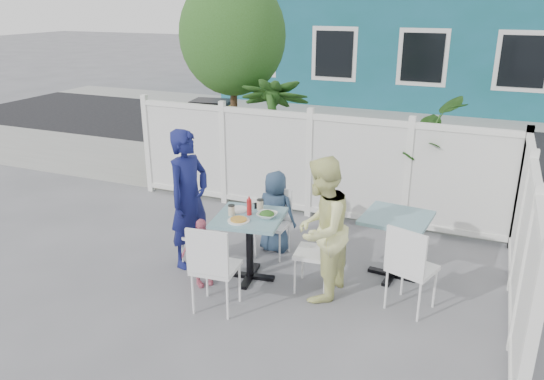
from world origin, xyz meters
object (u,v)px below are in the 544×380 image
at_px(main_table, 249,230).
at_px(chair_back, 275,217).
at_px(chair_left, 195,228).
at_px(toddler, 201,252).
at_px(spare_table, 396,230).
at_px(man, 189,199).
at_px(utility_cabinet, 213,136).
at_px(chair_near, 212,263).
at_px(boy, 275,212).
at_px(chair_right, 321,247).
at_px(woman, 321,229).

height_order(main_table, chair_back, chair_back).
height_order(chair_left, toddler, chair_left).
xyz_separation_m(spare_table, man, (-2.42, -0.63, 0.26)).
bearing_deg(chair_left, utility_cabinet, -146.68).
bearing_deg(chair_near, boy, 82.69).
xyz_separation_m(main_table, chair_left, (-0.78, 0.06, -0.13)).
bearing_deg(chair_back, chair_right, 141.67).
height_order(main_table, man, man).
height_order(spare_table, boy, boy).
height_order(chair_left, chair_near, chair_near).
bearing_deg(utility_cabinet, chair_back, -58.71).
height_order(main_table, boy, boy).
bearing_deg(utility_cabinet, chair_right, -56.29).
relative_size(utility_cabinet, chair_near, 1.29).
xyz_separation_m(main_table, boy, (-0.01, 0.81, -0.07)).
xyz_separation_m(chair_near, man, (-0.80, 0.89, 0.28)).
bearing_deg(chair_back, chair_left, 40.86).
bearing_deg(toddler, spare_table, -24.78).
distance_m(utility_cabinet, chair_near, 5.17).
bearing_deg(chair_back, woman, 137.99).
bearing_deg(chair_right, spare_table, -54.45).
distance_m(main_table, woman, 0.91).
bearing_deg(utility_cabinet, main_table, -64.93).
bearing_deg(chair_right, chair_near, 128.78).
distance_m(utility_cabinet, chair_back, 3.91).
xyz_separation_m(spare_table, boy, (-1.58, 0.11, -0.06)).
bearing_deg(toddler, utility_cabinet, 64.71).
height_order(main_table, chair_near, chair_near).
bearing_deg(chair_back, boy, -76.63).
distance_m(spare_table, woman, 1.04).
height_order(chair_right, chair_back, chair_right).
xyz_separation_m(chair_right, chair_near, (-0.90, -0.89, 0.04)).
distance_m(chair_left, toddler, 0.53).
relative_size(spare_table, chair_near, 0.81).
xyz_separation_m(chair_left, chair_near, (0.74, -0.88, 0.09)).
bearing_deg(utility_cabinet, man, -74.43).
relative_size(chair_left, chair_near, 0.84).
xyz_separation_m(main_table, chair_near, (-0.04, -0.82, -0.04)).
relative_size(chair_back, man, 0.50).
bearing_deg(chair_back, toddler, 67.24).
distance_m(main_table, chair_back, 0.75).
distance_m(chair_back, chair_near, 1.56).
height_order(woman, boy, woman).
distance_m(man, woman, 1.74).
bearing_deg(chair_left, boy, 142.16).
bearing_deg(man, boy, -38.33).
bearing_deg(chair_near, chair_back, 82.00).
bearing_deg(man, chair_near, -127.67).
relative_size(chair_left, toddler, 1.02).
height_order(chair_near, boy, boy).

